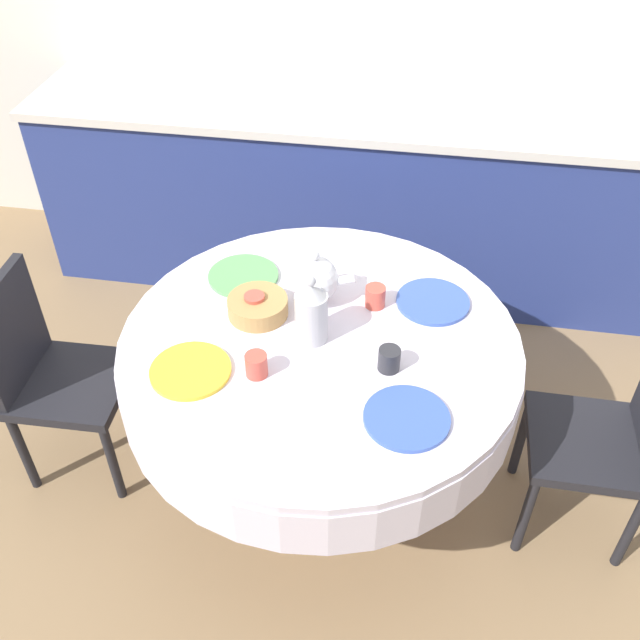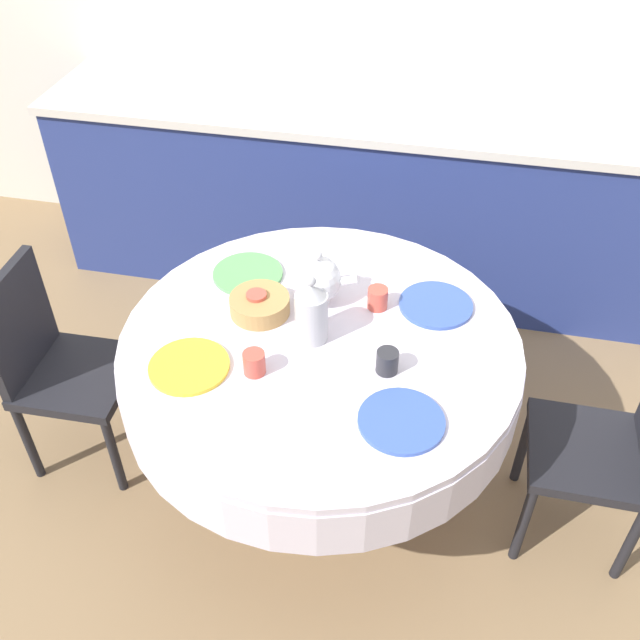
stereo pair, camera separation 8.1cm
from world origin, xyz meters
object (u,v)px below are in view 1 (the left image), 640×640
chair_right (51,370)px  teapot (315,280)px  chair_left (614,434)px  coffee_carafe (311,313)px

chair_right → teapot: size_ratio=3.79×
chair_left → coffee_carafe: coffee_carafe is taller
chair_right → coffee_carafe: 1.06m
chair_right → coffee_carafe: size_ratio=3.46×
chair_left → teapot: (-1.06, 0.19, 0.38)m
chair_left → coffee_carafe: (-1.04, 0.00, 0.39)m
chair_left → chair_right: bearing=90.9°
chair_left → chair_right: same height
teapot → chair_left: bearing=-10.4°
chair_left → coffee_carafe: bearing=90.2°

